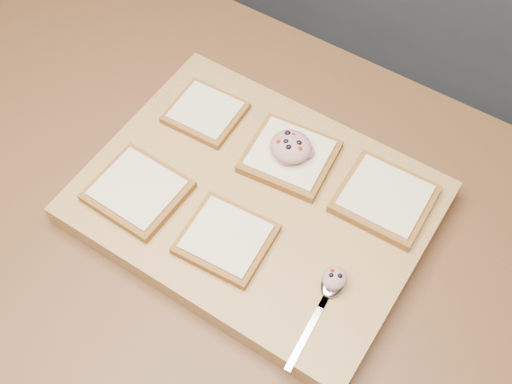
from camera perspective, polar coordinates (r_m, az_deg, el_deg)
island_counter at (r=1.35m, az=2.40°, el=-14.08°), size 2.00×0.80×0.90m
cutting_board at (r=0.96m, az=0.00°, el=-0.97°), size 0.49×0.37×0.04m
bread_far_left at (r=1.03m, az=-4.51°, el=7.07°), size 0.11×0.10×0.02m
bread_far_center at (r=0.97m, az=3.02°, el=3.22°), size 0.14×0.13×0.02m
bread_far_right at (r=0.95m, az=11.38°, el=-0.54°), size 0.13×0.12×0.02m
bread_near_left at (r=0.95m, az=-10.47°, el=0.12°), size 0.13×0.12×0.02m
bread_near_center at (r=0.90m, az=-2.66°, el=-4.15°), size 0.13×0.12×0.02m
tuna_salad_dollop at (r=0.95m, az=3.11°, el=4.06°), size 0.06×0.06×0.03m
spoon at (r=0.87m, az=6.56°, el=-8.64°), size 0.04×0.16×0.01m
spoon_salad at (r=0.86m, az=6.99°, el=-7.60°), size 0.03×0.04×0.02m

